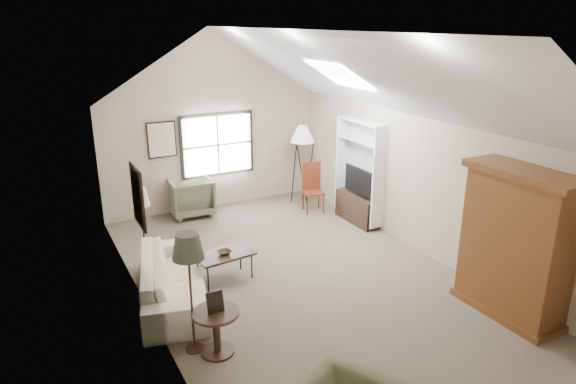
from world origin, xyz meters
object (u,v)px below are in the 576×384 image
armoire (516,244)px  side_chair (313,188)px  armchair_far (190,196)px  sofa (173,278)px  coffee_table (225,267)px  side_table (217,332)px

armoire → side_chair: size_ratio=1.98×
armchair_far → sofa: bearing=71.4°
coffee_table → side_chair: 3.63m
side_chair → sofa: bearing=-134.8°
sofa → armoire: bearing=-108.6°
armoire → sofa: (-4.23, 2.70, -0.75)m
sofa → armchair_far: (1.37, 3.40, 0.08)m
armchair_far → side_table: 5.16m
coffee_table → side_chair: bearing=35.3°
coffee_table → side_table: bearing=-114.5°
sofa → side_chair: (3.87, 2.28, 0.20)m
armoire → sofa: armoire is taller
armoire → side_chair: armoire is taller
side_table → armchair_far: bearing=75.7°
armoire → side_table: (-4.13, 1.10, -0.80)m
side_chair → armoire: bearing=-71.2°
coffee_table → sofa: bearing=-168.4°
side_table → side_chair: bearing=45.8°
sofa → side_chair: bearing=-45.6°
armoire → side_chair: (-0.36, 4.98, -0.55)m
sofa → side_table: size_ratio=3.99×
side_table → armoire: bearing=-14.9°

